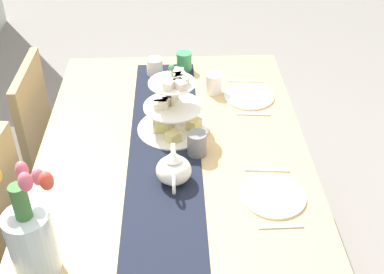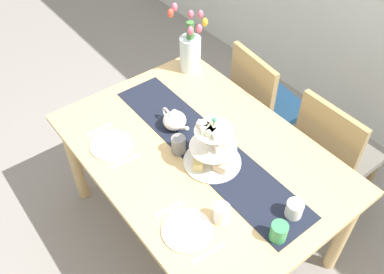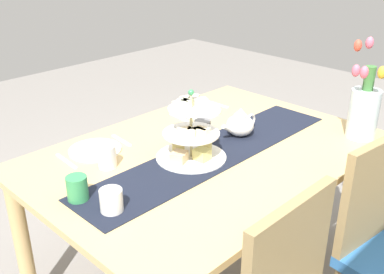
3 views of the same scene
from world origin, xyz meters
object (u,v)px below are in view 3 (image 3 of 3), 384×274
object	(u,v)px
knife_left	(180,118)
tiered_cake_stand	(191,136)
dinner_plate_left	(200,111)
mug_orange	(77,189)
dining_table	(207,170)
fork_left	(218,104)
tulip_vase	(365,107)
mug_grey	(202,130)
dinner_plate_right	(95,150)
mug_white_text	(107,156)
teapot	(240,124)
knife_right	(66,161)
fork_right	(121,140)
cream_jug	(111,201)

from	to	relation	value
knife_left	tiered_cake_stand	bearing A→B (deg)	51.52
dinner_plate_left	mug_orange	bearing A→B (deg)	17.24
dining_table	fork_left	world-z (taller)	fork_left
tulip_vase	mug_grey	size ratio (longest dim) A/B	4.75
dinner_plate_right	knife_left	bearing A→B (deg)	180.00
dinner_plate_left	mug_white_text	size ratio (longest dim) A/B	2.42
dinner_plate_left	dining_table	bearing A→B (deg)	47.72
tiered_cake_stand	teapot	xyz separation A→B (m)	(-0.33, 0.00, -0.04)
knife_left	knife_right	bearing A→B (deg)	0.00
fork_right	mug_orange	distance (m)	0.51
dinner_plate_right	tulip_vase	bearing A→B (deg)	141.64
dinner_plate_left	knife_left	world-z (taller)	dinner_plate_left
dinner_plate_left	mug_white_text	bearing A→B (deg)	12.55
knife_left	knife_right	size ratio (longest dim) A/B	1.00
tiered_cake_stand	dinner_plate_left	distance (m)	0.56
dining_table	fork_left	xyz separation A→B (m)	(-0.47, -0.35, 0.10)
fork_right	cream_jug	bearing A→B (deg)	49.34
tiered_cake_stand	knife_right	xyz separation A→B (m)	(0.39, -0.35, -0.10)
tulip_vase	mug_white_text	size ratio (longest dim) A/B	4.75
dinner_plate_left	dinner_plate_right	size ratio (longest dim) A/B	1.00
mug_grey	mug_white_text	distance (m)	0.47
fork_left	fork_right	distance (m)	0.67
teapot	cream_jug	world-z (taller)	teapot
knife_right	tulip_vase	bearing A→B (deg)	145.47
dinner_plate_left	knife_left	xyz separation A→B (m)	(0.14, 0.00, -0.00)
dinner_plate_left	knife_right	xyz separation A→B (m)	(0.82, 0.00, -0.00)
cream_jug	fork_left	xyz separation A→B (m)	(-1.05, -0.44, -0.04)
fork_left	dining_table	bearing A→B (deg)	37.12
tiered_cake_stand	mug_orange	world-z (taller)	tiered_cake_stand
knife_right	mug_grey	size ratio (longest dim) A/B	1.79
mug_orange	cream_jug	bearing A→B (deg)	105.84
teapot	dinner_plate_left	distance (m)	0.37
mug_white_text	cream_jug	bearing A→B (deg)	56.70
dining_table	tiered_cake_stand	xyz separation A→B (m)	(0.10, -0.00, 0.20)
fork_left	mug_white_text	distance (m)	0.88
tiered_cake_stand	fork_right	world-z (taller)	tiered_cake_stand
tulip_vase	fork_right	size ratio (longest dim) A/B	3.01
dinner_plate_left	knife_left	size ratio (longest dim) A/B	1.35
tiered_cake_stand	knife_left	size ratio (longest dim) A/B	1.79
fork_left	knife_right	world-z (taller)	same
dining_table	mug_grey	world-z (taller)	mug_grey
knife_left	knife_right	world-z (taller)	same
cream_jug	tulip_vase	bearing A→B (deg)	164.80
teapot	knife_left	world-z (taller)	teapot
tulip_vase	mug_grey	bearing A→B (deg)	-42.40
cream_jug	knife_left	bearing A→B (deg)	-149.92
dining_table	cream_jug	bearing A→B (deg)	8.45
tiered_cake_stand	tulip_vase	bearing A→B (deg)	150.15
dining_table	tulip_vase	xyz separation A→B (m)	(-0.61, 0.41, 0.24)
tulip_vase	mug_orange	distance (m)	1.33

